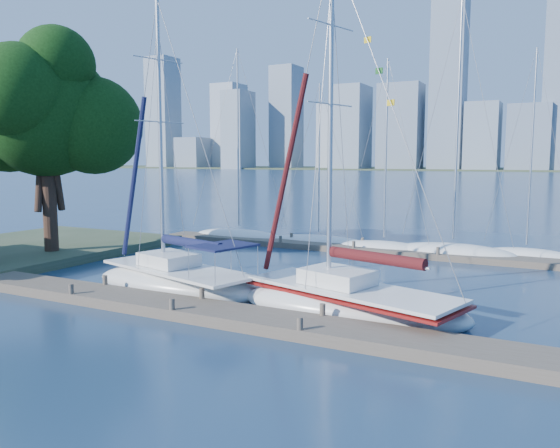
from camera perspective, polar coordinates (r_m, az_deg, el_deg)
The scene contains 12 objects.
ground at distance 20.68m, azimuth -9.60°, elevation -9.28°, with size 700.00×700.00×0.00m, color #162F49.
near_dock at distance 20.62m, azimuth -9.62°, elevation -8.75°, with size 26.00×2.00×0.40m, color brown.
far_dock at distance 33.82m, azimuth 9.77°, elevation -2.72°, with size 30.00×1.80×0.36m, color brown.
far_shore at distance 336.09m, azimuth 25.44°, elevation 5.10°, with size 800.00×100.00×1.50m, color #38472D.
tree at distance 33.51m, azimuth -23.34°, elevation 11.04°, with size 9.78×8.91×12.73m.
sailboat_navy at distance 24.25m, azimuth -10.71°, elevation -4.49°, with size 8.96×4.96×13.07m.
sailboat_maroon at distance 20.27m, azimuth 7.36°, elevation -6.52°, with size 9.22×5.17×13.76m.
bg_boat_0 at distance 38.99m, azimuth -4.31°, elevation -1.25°, with size 7.50×3.42×13.62m.
bg_boat_1 at distance 36.53m, azimuth 4.04°, elevation -1.87°, with size 7.69×4.34×10.90m.
bg_boat_2 at distance 34.31m, azimuth 10.80°, elevation -2.49°, with size 6.48×3.77×11.98m.
bg_boat_3 at distance 33.46m, azimuth 17.61°, elevation -2.82°, with size 7.62×4.99×15.05m.
bg_boat_4 at distance 34.38m, azimuth 24.32°, elevation -2.96°, with size 5.66×3.93×12.11m.
Camera 1 is at (12.04, -15.83, 5.67)m, focal length 35.00 mm.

